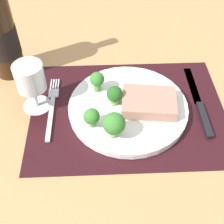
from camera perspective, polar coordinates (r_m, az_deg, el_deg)
ground_plane at (r=69.28cm, az=2.98°, el=-0.57°), size 140.00×110.00×3.00cm
placemat at (r=68.05cm, az=3.03°, el=0.35°), size 43.84×32.83×0.30cm
plate at (r=67.36cm, az=3.06°, el=0.89°), size 26.79×26.79×1.60cm
steak at (r=65.90cm, az=7.06°, el=1.84°), size 12.63×9.86×2.63cm
broccoli_center at (r=65.25cm, az=0.53°, el=3.33°), size 3.59×3.59×4.61cm
broccoli_near_steak at (r=60.77cm, az=-3.91°, el=-0.92°), size 3.42×3.42×4.59cm
broccoli_near_fork at (r=58.28cm, az=0.40°, el=-2.32°), size 4.57×4.57×6.05cm
broccoli_front_edge at (r=68.12cm, az=-2.86°, el=6.08°), size 3.36×3.36×5.04cm
fork at (r=69.52cm, az=-11.42°, el=0.99°), size 2.40×19.20×0.50cm
knife at (r=71.36cm, az=16.41°, el=1.30°), size 1.80×23.00×0.80cm
wine_bottle at (r=76.20cm, az=-20.52°, el=13.60°), size 7.64×7.64×30.22cm
wine_glass at (r=65.96cm, az=-15.31°, el=5.89°), size 6.50×6.50×11.77cm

